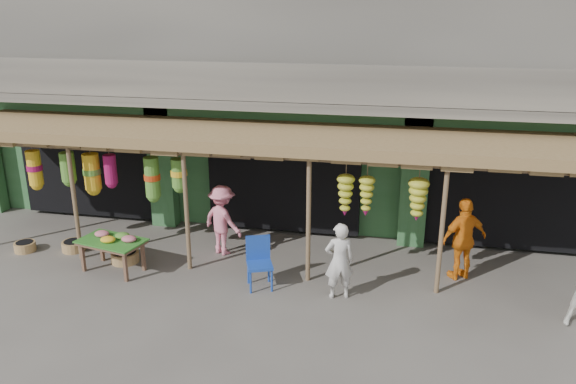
% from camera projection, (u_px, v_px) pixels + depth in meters
% --- Properties ---
extents(ground, '(80.00, 80.00, 0.00)m').
position_uv_depth(ground, '(262.00, 271.00, 11.62)').
color(ground, '#514C47').
rests_on(ground, ground).
extents(building, '(16.40, 6.80, 7.00)m').
position_uv_depth(building, '(305.00, 78.00, 15.07)').
color(building, gray).
rests_on(building, ground).
extents(awning, '(14.00, 2.70, 2.79)m').
position_uv_depth(awning, '(264.00, 140.00, 11.57)').
color(awning, brown).
rests_on(awning, ground).
extents(flower_table, '(1.47, 1.05, 0.80)m').
position_uv_depth(flower_table, '(113.00, 242.00, 11.45)').
color(flower_table, brown).
rests_on(flower_table, ground).
extents(blue_chair, '(0.62, 0.63, 1.00)m').
position_uv_depth(blue_chair, '(259.00, 259.00, 10.85)').
color(blue_chair, '#193FA6').
rests_on(blue_chair, ground).
extents(basket_left, '(0.62, 0.62, 0.22)m').
position_uv_depth(basket_left, '(74.00, 246.00, 12.56)').
color(basket_left, olive).
rests_on(basket_left, ground).
extents(basket_mid, '(0.67, 0.67, 0.23)m').
position_uv_depth(basket_mid, '(125.00, 257.00, 12.00)').
color(basket_mid, brown).
rests_on(basket_mid, ground).
extents(basket_right, '(0.53, 0.53, 0.21)m').
position_uv_depth(basket_right, '(25.00, 247.00, 12.52)').
color(basket_right, '#A6734D').
rests_on(basket_right, ground).
extents(person_front, '(0.63, 0.51, 1.49)m').
position_uv_depth(person_front, '(339.00, 261.00, 10.35)').
color(person_front, silver).
rests_on(person_front, ground).
extents(person_vendor, '(1.07, 0.85, 1.69)m').
position_uv_depth(person_vendor, '(464.00, 239.00, 11.06)').
color(person_vendor, orange).
rests_on(person_vendor, ground).
extents(person_shopper, '(1.16, 0.97, 1.56)m').
position_uv_depth(person_shopper, '(222.00, 220.00, 12.22)').
color(person_shopper, pink).
rests_on(person_shopper, ground).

